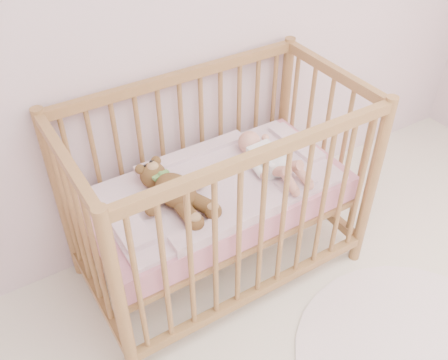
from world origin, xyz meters
TOP-DOWN VIEW (x-y plane):
  - crib at (-0.14, 1.60)m, footprint 1.36×0.76m
  - mattress at (-0.14, 1.60)m, footprint 1.22×0.62m
  - blanket at (-0.14, 1.60)m, footprint 1.10×0.58m
  - baby at (0.13, 1.58)m, footprint 0.27×0.52m
  - teddy_bear at (-0.37, 1.58)m, footprint 0.43×0.54m

SIDE VIEW (x-z plane):
  - mattress at x=-0.14m, z-range 0.42..0.55m
  - crib at x=-0.14m, z-range 0.00..1.00m
  - blanket at x=-0.14m, z-range 0.53..0.59m
  - baby at x=0.13m, z-range 0.57..0.70m
  - teddy_bear at x=-0.37m, z-range 0.58..0.71m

